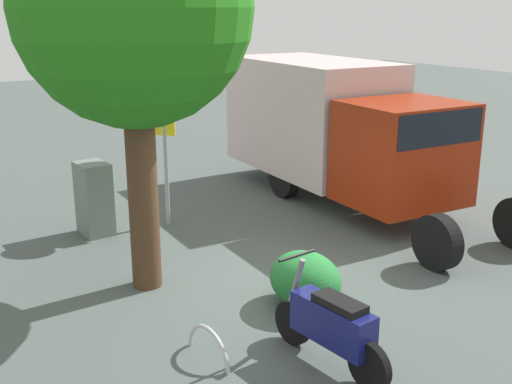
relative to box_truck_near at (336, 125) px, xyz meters
name	(u,v)px	position (x,y,z in m)	size (l,w,h in m)	color
ground_plane	(271,283)	(-3.07, 3.62, -1.60)	(60.00, 60.00, 0.00)	#48514D
box_truck_near	(336,125)	(0.00, 0.00, 0.00)	(7.51, 2.44, 2.89)	black
motorcycle	(331,325)	(-5.35, 4.27, -1.08)	(1.81, 0.57, 1.20)	black
stop_sign	(164,122)	(0.26, 3.83, 0.38)	(0.71, 0.33, 2.97)	#9E9EA3
street_tree	(133,10)	(-2.15, 5.23, 2.36)	(3.23, 3.23, 5.62)	#47301E
utility_cabinet	(94,199)	(0.46, 5.17, -0.94)	(0.69, 0.50, 1.33)	slate
bike_rack_hoop	(208,359)	(-4.48, 5.40, -1.60)	(0.85, 0.85, 0.05)	#B7B7BC
shrub_near_sign	(305,279)	(-3.92, 3.60, -1.22)	(1.12, 0.92, 0.77)	#237231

